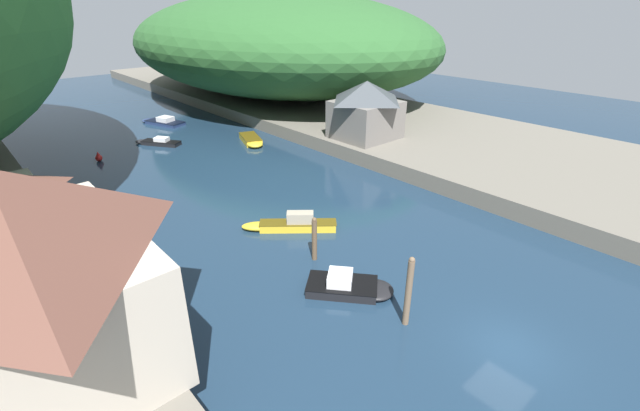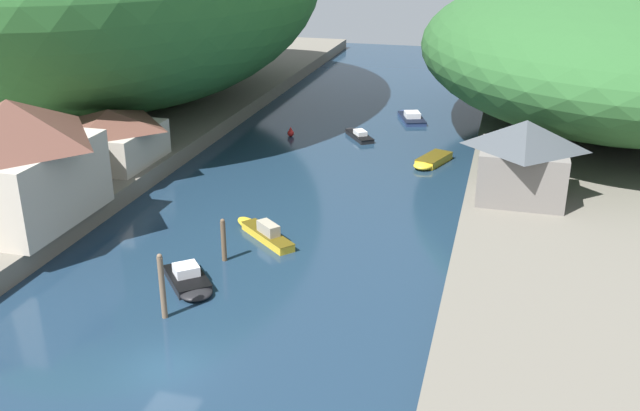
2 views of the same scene
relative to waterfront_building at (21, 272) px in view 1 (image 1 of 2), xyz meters
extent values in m
plane|color=#192D42|center=(15.49, 18.93, -5.58)|extent=(130.00, 130.00, 0.00)
cube|color=#666056|center=(38.65, 18.93, -4.88)|extent=(22.00, 120.00, 1.40)
ellipsoid|color=#285628|center=(39.75, 38.41, 2.86)|extent=(37.63, 52.68, 14.08)
cube|color=#B2A899|center=(0.00, 0.00, -1.63)|extent=(7.52, 9.57, 5.10)
cube|color=slate|center=(31.42, 12.56, -2.33)|extent=(5.88, 5.56, 3.70)
pyramid|color=#3D4247|center=(31.42, 12.56, 0.50)|extent=(6.35, 6.00, 1.96)
cube|color=navy|center=(20.36, 36.43, -5.39)|extent=(3.67, 5.38, 0.39)
ellipsoid|color=navy|center=(19.52, 38.77, -5.39)|extent=(2.74, 3.01, 0.39)
cube|color=black|center=(20.36, 36.43, -5.18)|extent=(3.75, 5.49, 0.03)
cube|color=silver|center=(20.41, 36.29, -4.90)|extent=(1.99, 2.13, 0.59)
cube|color=gold|center=(24.25, 22.95, -5.27)|extent=(2.95, 4.26, 0.62)
ellipsoid|color=gold|center=(23.58, 21.12, -5.27)|extent=(2.20, 2.39, 0.62)
cube|color=#4C3E0E|center=(24.25, 22.95, -4.95)|extent=(3.01, 4.34, 0.03)
cube|color=black|center=(12.89, -3.00, -5.34)|extent=(3.85, 4.06, 0.49)
ellipsoid|color=black|center=(14.07, -4.40, -5.34)|extent=(2.59, 2.59, 0.49)
cube|color=black|center=(12.89, -3.00, -5.07)|extent=(3.93, 4.14, 0.03)
cube|color=silver|center=(12.82, -2.91, -4.78)|extent=(1.87, 1.86, 0.62)
cube|color=gold|center=(15.47, 3.89, -5.32)|extent=(4.61, 4.19, 0.53)
ellipsoid|color=gold|center=(13.53, 5.57, -5.32)|extent=(2.63, 2.48, 0.53)
cube|color=#4C3E0E|center=(15.47, 3.89, -5.04)|extent=(4.70, 4.28, 0.03)
cube|color=#9E937F|center=(15.59, 3.79, -4.68)|extent=(1.87, 1.76, 0.76)
cube|color=black|center=(16.43, 28.51, -5.38)|extent=(3.41, 4.17, 0.40)
ellipsoid|color=black|center=(15.28, 30.23, -5.38)|extent=(2.20, 2.42, 0.40)
cube|color=black|center=(16.43, 28.51, -5.17)|extent=(3.48, 4.25, 0.03)
cube|color=silver|center=(16.51, 28.41, -4.96)|extent=(1.58, 1.72, 0.46)
cylinder|color=brown|center=(13.37, -6.87, -3.80)|extent=(0.31, 0.31, 3.57)
sphere|color=brown|center=(13.37, -6.87, -1.95)|extent=(0.28, 0.28, 0.28)
cylinder|color=brown|center=(13.86, 0.35, -4.27)|extent=(0.31, 0.31, 2.62)
sphere|color=brown|center=(13.86, 0.35, -2.90)|extent=(0.28, 0.28, 0.28)
sphere|color=red|center=(9.75, 27.48, -5.26)|extent=(0.65, 0.65, 0.65)
cone|color=red|center=(9.75, 27.48, -4.77)|extent=(0.32, 0.32, 0.32)
cylinder|color=#282D3D|center=(1.46, -2.78, -3.75)|extent=(0.13, 0.13, 0.85)
cylinder|color=#282D3D|center=(1.51, -2.60, -3.75)|extent=(0.13, 0.13, 0.85)
cube|color=#2D2D33|center=(1.48, -2.69, -3.02)|extent=(0.31, 0.42, 0.62)
sphere|color=#9E7051|center=(1.48, -2.69, -2.60)|extent=(0.22, 0.22, 0.22)
camera|label=1|loc=(-0.50, -16.18, 8.53)|focal=24.00mm
camera|label=2|loc=(30.01, -36.70, 14.26)|focal=40.00mm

